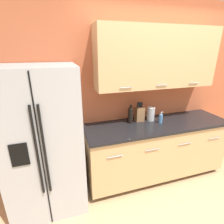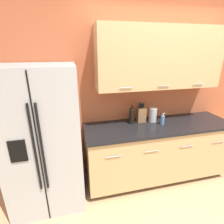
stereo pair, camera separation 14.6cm
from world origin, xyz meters
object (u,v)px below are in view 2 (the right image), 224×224
object	(u,v)px
wine_bottle	(132,115)
soap_dispenser	(163,120)
knife_block	(141,114)
refrigerator	(44,140)
steel_canister	(153,115)

from	to	relation	value
wine_bottle	soap_dispenser	distance (m)	0.45
knife_block	soap_dispenser	xyz separation A→B (m)	(0.26, -0.16, -0.05)
knife_block	soap_dispenser	distance (m)	0.31
knife_block	soap_dispenser	size ratio (longest dim) A/B	1.82
refrigerator	wine_bottle	size ratio (longest dim) A/B	6.42
refrigerator	knife_block	bearing A→B (deg)	8.73
refrigerator	knife_block	xyz separation A→B (m)	(1.34, 0.21, 0.13)
knife_block	refrigerator	bearing A→B (deg)	-171.27
wine_bottle	steel_canister	size ratio (longest dim) A/B	1.26
knife_block	wine_bottle	size ratio (longest dim) A/B	1.12
wine_bottle	steel_canister	bearing A→B (deg)	-0.57
wine_bottle	soap_dispenser	bearing A→B (deg)	-18.43
knife_block	wine_bottle	bearing A→B (deg)	-172.20
refrigerator	soap_dispenser	bearing A→B (deg)	1.63
refrigerator	steel_canister	distance (m)	1.53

